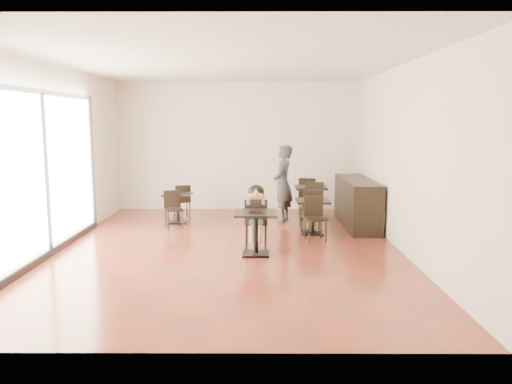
{
  "coord_description": "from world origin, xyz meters",
  "views": [
    {
      "loc": [
        0.54,
        -8.58,
        2.25
      ],
      "look_at": [
        0.49,
        0.1,
        1.0
      ],
      "focal_mm": 35.0,
      "sensor_mm": 36.0,
      "label": 1
    }
  ],
  "objects_px": {
    "cafe_table_mid": "(312,217)",
    "cafe_table_left": "(178,208)",
    "cafe_table_back": "(310,203)",
    "chair_mid_a": "(310,209)",
    "chair_left_b": "(174,210)",
    "chair_back_a": "(308,196)",
    "child_chair": "(256,222)",
    "chair_back_b": "(313,203)",
    "chair_left_a": "(182,201)",
    "child_table": "(256,233)",
    "adult_patron": "(283,184)",
    "chair_mid_b": "(316,219)",
    "child": "(256,216)"
  },
  "relations": [
    {
      "from": "child",
      "to": "cafe_table_mid",
      "type": "height_order",
      "value": "child"
    },
    {
      "from": "child_table",
      "to": "child",
      "type": "relative_size",
      "value": 0.66
    },
    {
      "from": "chair_mid_a",
      "to": "chair_back_a",
      "type": "xyz_separation_m",
      "value": [
        0.12,
        1.58,
        0.04
      ]
    },
    {
      "from": "cafe_table_back",
      "to": "chair_back_a",
      "type": "height_order",
      "value": "chair_back_a"
    },
    {
      "from": "cafe_table_left",
      "to": "chair_back_a",
      "type": "bearing_deg",
      "value": 19.26
    },
    {
      "from": "child",
      "to": "cafe_table_back",
      "type": "height_order",
      "value": "child"
    },
    {
      "from": "chair_left_b",
      "to": "chair_left_a",
      "type": "bearing_deg",
      "value": 69.59
    },
    {
      "from": "cafe_table_back",
      "to": "chair_left_a",
      "type": "bearing_deg",
      "value": 178.85
    },
    {
      "from": "cafe_table_back",
      "to": "chair_mid_a",
      "type": "height_order",
      "value": "chair_mid_a"
    },
    {
      "from": "cafe_table_mid",
      "to": "chair_mid_a",
      "type": "xyz_separation_m",
      "value": [
        0.0,
        0.55,
        0.07
      ]
    },
    {
      "from": "child_table",
      "to": "chair_mid_a",
      "type": "height_order",
      "value": "chair_mid_a"
    },
    {
      "from": "child",
      "to": "chair_back_b",
      "type": "xyz_separation_m",
      "value": [
        1.24,
        2.04,
        -0.11
      ]
    },
    {
      "from": "cafe_table_mid",
      "to": "cafe_table_left",
      "type": "relative_size",
      "value": 1.05
    },
    {
      "from": "cafe_table_mid",
      "to": "chair_left_b",
      "type": "distance_m",
      "value": 2.9
    },
    {
      "from": "cafe_table_mid",
      "to": "cafe_table_left",
      "type": "xyz_separation_m",
      "value": [
        -2.85,
        1.09,
        -0.02
      ]
    },
    {
      "from": "chair_mid_a",
      "to": "chair_back_a",
      "type": "height_order",
      "value": "chair_back_a"
    },
    {
      "from": "child_chair",
      "to": "child",
      "type": "xyz_separation_m",
      "value": [
        0.0,
        0.0,
        0.11
      ]
    },
    {
      "from": "child_chair",
      "to": "chair_mid_a",
      "type": "height_order",
      "value": "child_chair"
    },
    {
      "from": "chair_left_a",
      "to": "chair_back_a",
      "type": "xyz_separation_m",
      "value": [
        2.98,
        0.49,
        0.06
      ]
    },
    {
      "from": "cafe_table_back",
      "to": "child_chair",
      "type": "bearing_deg",
      "value": -115.57
    },
    {
      "from": "cafe_table_left",
      "to": "chair_back_b",
      "type": "relative_size",
      "value": 0.73
    },
    {
      "from": "chair_left_a",
      "to": "child",
      "type": "bearing_deg",
      "value": 102.79
    },
    {
      "from": "chair_left_b",
      "to": "chair_back_a",
      "type": "relative_size",
      "value": 0.88
    },
    {
      "from": "chair_back_a",
      "to": "chair_left_b",
      "type": "bearing_deg",
      "value": 42.91
    },
    {
      "from": "adult_patron",
      "to": "child_chair",
      "type": "bearing_deg",
      "value": 0.36
    },
    {
      "from": "chair_mid_a",
      "to": "chair_left_a",
      "type": "distance_m",
      "value": 3.05
    },
    {
      "from": "child",
      "to": "cafe_table_left",
      "type": "xyz_separation_m",
      "value": [
        -1.74,
        2.1,
        -0.23
      ]
    },
    {
      "from": "chair_mid_a",
      "to": "chair_back_b",
      "type": "bearing_deg",
      "value": -113.06
    },
    {
      "from": "chair_mid_b",
      "to": "adult_patron",
      "type": "bearing_deg",
      "value": 97.43
    },
    {
      "from": "adult_patron",
      "to": "chair_mid_b",
      "type": "distance_m",
      "value": 1.95
    },
    {
      "from": "cafe_table_mid",
      "to": "chair_mid_b",
      "type": "xyz_separation_m",
      "value": [
        0.0,
        -0.55,
        0.07
      ]
    },
    {
      "from": "chair_mid_b",
      "to": "cafe_table_back",
      "type": "bearing_deg",
      "value": 78.06
    },
    {
      "from": "adult_patron",
      "to": "child",
      "type": "bearing_deg",
      "value": 0.36
    },
    {
      "from": "cafe_table_mid",
      "to": "chair_mid_b",
      "type": "distance_m",
      "value": 0.55
    },
    {
      "from": "cafe_table_mid",
      "to": "chair_mid_a",
      "type": "distance_m",
      "value": 0.55
    },
    {
      "from": "child_table",
      "to": "chair_back_b",
      "type": "distance_m",
      "value": 2.88
    },
    {
      "from": "cafe_table_left",
      "to": "chair_back_a",
      "type": "distance_m",
      "value": 3.16
    },
    {
      "from": "chair_left_a",
      "to": "chair_left_b",
      "type": "distance_m",
      "value": 1.1
    },
    {
      "from": "chair_back_a",
      "to": "child",
      "type": "bearing_deg",
      "value": 83.26
    },
    {
      "from": "adult_patron",
      "to": "chair_mid_b",
      "type": "xyz_separation_m",
      "value": [
        0.53,
        -1.83,
        -0.44
      ]
    },
    {
      "from": "child",
      "to": "chair_back_a",
      "type": "height_order",
      "value": "child"
    },
    {
      "from": "child",
      "to": "chair_back_b",
      "type": "relative_size",
      "value": 1.24
    },
    {
      "from": "child_chair",
      "to": "cafe_table_mid",
      "type": "relative_size",
      "value": 1.29
    },
    {
      "from": "child_chair",
      "to": "cafe_table_mid",
      "type": "height_order",
      "value": "child_chair"
    },
    {
      "from": "chair_mid_b",
      "to": "cafe_table_mid",
      "type": "bearing_deg",
      "value": 81.38
    },
    {
      "from": "child",
      "to": "chair_back_b",
      "type": "distance_m",
      "value": 2.39
    },
    {
      "from": "child_table",
      "to": "adult_patron",
      "type": "height_order",
      "value": "adult_patron"
    },
    {
      "from": "chair_mid_b",
      "to": "chair_back_b",
      "type": "distance_m",
      "value": 1.59
    },
    {
      "from": "child_chair",
      "to": "chair_back_b",
      "type": "height_order",
      "value": "chair_back_b"
    },
    {
      "from": "chair_mid_a",
      "to": "chair_back_a",
      "type": "distance_m",
      "value": 1.59
    }
  ]
}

